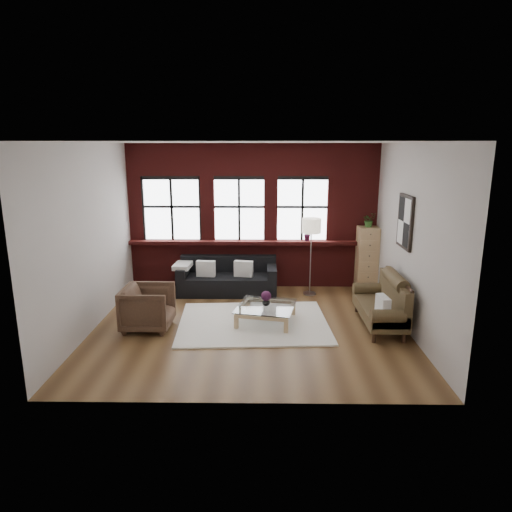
{
  "coord_description": "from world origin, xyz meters",
  "views": [
    {
      "loc": [
        0.22,
        -7.63,
        3.16
      ],
      "look_at": [
        0.1,
        0.6,
        1.15
      ],
      "focal_mm": 32.0,
      "sensor_mm": 36.0,
      "label": 1
    }
  ],
  "objects_px": {
    "vintage_settee": "(380,302)",
    "floor_lamp": "(311,254)",
    "coffee_table": "(266,314)",
    "drawer_chest": "(367,259)",
    "dark_sofa": "(228,276)",
    "armchair": "(148,308)",
    "vase": "(266,302)"
  },
  "relations": [
    {
      "from": "dark_sofa",
      "to": "armchair",
      "type": "distance_m",
      "value": 2.37
    },
    {
      "from": "coffee_table",
      "to": "floor_lamp",
      "type": "xyz_separation_m",
      "value": [
        0.96,
        1.65,
        0.75
      ]
    },
    {
      "from": "floor_lamp",
      "to": "armchair",
      "type": "bearing_deg",
      "value": -147.21
    },
    {
      "from": "dark_sofa",
      "to": "vintage_settee",
      "type": "xyz_separation_m",
      "value": [
        2.84,
        -1.85,
        0.06
      ]
    },
    {
      "from": "armchair",
      "to": "drawer_chest",
      "type": "height_order",
      "value": "drawer_chest"
    },
    {
      "from": "vase",
      "to": "floor_lamp",
      "type": "xyz_separation_m",
      "value": [
        0.96,
        1.65,
        0.51
      ]
    },
    {
      "from": "dark_sofa",
      "to": "floor_lamp",
      "type": "height_order",
      "value": "floor_lamp"
    },
    {
      "from": "vintage_settee",
      "to": "vase",
      "type": "relative_size",
      "value": 11.42
    },
    {
      "from": "vintage_settee",
      "to": "floor_lamp",
      "type": "bearing_deg",
      "value": 120.53
    },
    {
      "from": "armchair",
      "to": "coffee_table",
      "type": "bearing_deg",
      "value": -81.0
    },
    {
      "from": "dark_sofa",
      "to": "floor_lamp",
      "type": "distance_m",
      "value": 1.86
    },
    {
      "from": "vintage_settee",
      "to": "armchair",
      "type": "relative_size",
      "value": 1.95
    },
    {
      "from": "vintage_settee",
      "to": "coffee_table",
      "type": "height_order",
      "value": "vintage_settee"
    },
    {
      "from": "vase",
      "to": "drawer_chest",
      "type": "xyz_separation_m",
      "value": [
        2.24,
        2.0,
        0.31
      ]
    },
    {
      "from": "dark_sofa",
      "to": "vase",
      "type": "distance_m",
      "value": 1.91
    },
    {
      "from": "vase",
      "to": "dark_sofa",
      "type": "bearing_deg",
      "value": 115.75
    },
    {
      "from": "armchair",
      "to": "vase",
      "type": "distance_m",
      "value": 2.09
    },
    {
      "from": "armchair",
      "to": "floor_lamp",
      "type": "height_order",
      "value": "floor_lamp"
    },
    {
      "from": "drawer_chest",
      "to": "coffee_table",
      "type": "bearing_deg",
      "value": -138.27
    },
    {
      "from": "vase",
      "to": "vintage_settee",
      "type": "bearing_deg",
      "value": -3.73
    },
    {
      "from": "coffee_table",
      "to": "drawer_chest",
      "type": "relative_size",
      "value": 0.7
    },
    {
      "from": "armchair",
      "to": "drawer_chest",
      "type": "distance_m",
      "value": 4.9
    },
    {
      "from": "vintage_settee",
      "to": "armchair",
      "type": "xyz_separation_m",
      "value": [
        -4.08,
        -0.17,
        -0.06
      ]
    },
    {
      "from": "vase",
      "to": "drawer_chest",
      "type": "bearing_deg",
      "value": 41.73
    },
    {
      "from": "vintage_settee",
      "to": "floor_lamp",
      "type": "height_order",
      "value": "floor_lamp"
    },
    {
      "from": "vintage_settee",
      "to": "vase",
      "type": "distance_m",
      "value": 2.02
    },
    {
      "from": "dark_sofa",
      "to": "floor_lamp",
      "type": "relative_size",
      "value": 1.17
    },
    {
      "from": "drawer_chest",
      "to": "floor_lamp",
      "type": "xyz_separation_m",
      "value": [
        -1.28,
        -0.35,
        0.19
      ]
    },
    {
      "from": "dark_sofa",
      "to": "drawer_chest",
      "type": "bearing_deg",
      "value": 5.22
    },
    {
      "from": "dark_sofa",
      "to": "floor_lamp",
      "type": "bearing_deg",
      "value": -2.09
    },
    {
      "from": "dark_sofa",
      "to": "coffee_table",
      "type": "relative_size",
      "value": 2.12
    },
    {
      "from": "dark_sofa",
      "to": "armchair",
      "type": "bearing_deg",
      "value": -121.63
    }
  ]
}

